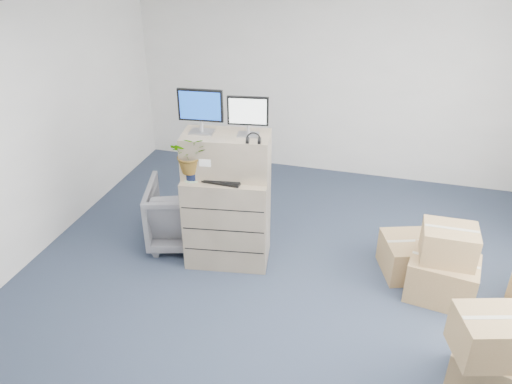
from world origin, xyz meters
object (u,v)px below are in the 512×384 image
filing_cabinet_lower (228,218)px  potted_plant (191,159)px  office_chair (185,210)px  monitor_left (200,109)px  keyboard (222,180)px  monitor_right (248,114)px  water_bottle (231,161)px

filing_cabinet_lower → potted_plant: potted_plant is taller
potted_plant → office_chair: potted_plant is taller
monitor_left → keyboard: bearing=-38.0°
filing_cabinet_lower → keyboard: (-0.01, -0.13, 0.55)m
potted_plant → office_chair: (-0.29, 0.37, -0.88)m
keyboard → office_chair: bearing=153.5°
monitor_left → office_chair: (-0.35, 0.18, -1.36)m
monitor_right → office_chair: 1.58m
monitor_right → keyboard: monitor_right is taller
keyboard → potted_plant: bearing=-171.8°
keyboard → monitor_left: bearing=150.9°
filing_cabinet_lower → water_bottle: 0.69m
monitor_right → water_bottle: 0.58m
water_bottle → monitor_right: bearing=5.1°
monitor_left → monitor_right: monitor_left is taller
monitor_right → filing_cabinet_lower: bearing=-167.9°
water_bottle → monitor_left: bearing=-172.7°
potted_plant → filing_cabinet_lower: bearing=26.5°
keyboard → potted_plant: 0.39m
filing_cabinet_lower → monitor_right: (0.22, 0.09, 1.23)m
monitor_left → potted_plant: (-0.06, -0.19, -0.48)m
office_chair → potted_plant: bearing=111.8°
filing_cabinet_lower → monitor_right: size_ratio=2.56×
water_bottle → office_chair: 1.04m
monitor_left → potted_plant: size_ratio=0.96×
monitor_left → office_chair: size_ratio=0.55×
filing_cabinet_lower → office_chair: 0.66m
monitor_left → keyboard: 0.77m
monitor_right → keyboard: size_ratio=0.96×
keyboard → potted_plant: size_ratio=0.88×
monitor_left → water_bottle: size_ratio=1.59×
monitor_right → potted_plant: (-0.55, -0.25, -0.46)m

